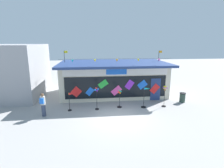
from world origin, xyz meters
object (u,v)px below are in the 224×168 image
object	(u,v)px
wind_spinner_left	(97,96)
trash_bin	(182,97)
wind_spinner_center_right	(145,97)
kite_shop_building	(113,78)
person_near_camera	(43,104)
wind_spinner_right	(165,91)
wind_spinner_center_left	(120,98)
wind_spinner_far_left	(71,98)

from	to	relation	value
wind_spinner_left	trash_bin	xyz separation A→B (m)	(7.49, 0.97, -0.69)
wind_spinner_center_right	kite_shop_building	bearing A→B (deg)	115.96
person_near_camera	trash_bin	world-z (taller)	person_near_camera
wind_spinner_center_right	wind_spinner_right	world-z (taller)	wind_spinner_right
kite_shop_building	wind_spinner_center_left	world-z (taller)	kite_shop_building
wind_spinner_left	wind_spinner_far_left	bearing A→B (deg)	179.25
kite_shop_building	wind_spinner_left	bearing A→B (deg)	-112.01
wind_spinner_center_left	wind_spinner_far_left	bearing A→B (deg)	-176.28
kite_shop_building	person_near_camera	world-z (taller)	kite_shop_building
wind_spinner_center_left	wind_spinner_right	size ratio (longest dim) A/B	0.85
wind_spinner_left	wind_spinner_right	xyz separation A→B (m)	(5.45, 0.07, 0.20)
wind_spinner_center_right	wind_spinner_right	xyz separation A→B (m)	(1.59, 0.02, 0.41)
wind_spinner_center_right	wind_spinner_right	distance (m)	1.64
wind_spinner_center_right	trash_bin	distance (m)	3.78
wind_spinner_far_left	wind_spinner_center_left	distance (m)	3.77
wind_spinner_far_left	wind_spinner_right	size ratio (longest dim) A/B	0.82
wind_spinner_right	person_near_camera	world-z (taller)	wind_spinner_right
kite_shop_building	wind_spinner_center_right	bearing A→B (deg)	-64.04
kite_shop_building	trash_bin	distance (m)	6.77
wind_spinner_right	kite_shop_building	bearing A→B (deg)	130.73
person_near_camera	wind_spinner_right	bearing A→B (deg)	-169.58
trash_bin	wind_spinner_right	bearing A→B (deg)	-156.27
kite_shop_building	wind_spinner_left	xyz separation A→B (m)	(-1.76, -4.36, -0.52)
wind_spinner_right	person_near_camera	xyz separation A→B (m)	(-9.26, -0.90, -0.44)
trash_bin	wind_spinner_center_left	bearing A→B (deg)	-172.98
wind_spinner_far_left	person_near_camera	distance (m)	2.05
wind_spinner_center_left	wind_spinner_right	xyz separation A→B (m)	(3.63, -0.20, 0.51)
wind_spinner_center_left	person_near_camera	bearing A→B (deg)	-168.93
kite_shop_building	wind_spinner_right	world-z (taller)	kite_shop_building
kite_shop_building	wind_spinner_center_right	distance (m)	4.85
wind_spinner_far_left	wind_spinner_center_left	world-z (taller)	wind_spinner_center_left
wind_spinner_far_left	wind_spinner_right	xyz separation A→B (m)	(7.39, 0.05, 0.33)
wind_spinner_right	trash_bin	bearing A→B (deg)	23.73
person_near_camera	trash_bin	distance (m)	11.44
wind_spinner_center_right	wind_spinner_left	bearing A→B (deg)	-179.27
wind_spinner_center_right	trash_bin	world-z (taller)	wind_spinner_center_right
kite_shop_building	wind_spinner_left	distance (m)	4.73
wind_spinner_right	wind_spinner_far_left	bearing A→B (deg)	-179.64
wind_spinner_far_left	wind_spinner_right	distance (m)	7.40
wind_spinner_right	wind_spinner_center_right	bearing A→B (deg)	-179.16
wind_spinner_center_left	trash_bin	bearing A→B (deg)	7.02
wind_spinner_left	wind_spinner_center_right	world-z (taller)	wind_spinner_left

